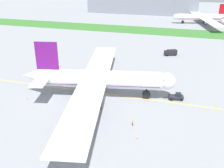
{
  "coord_description": "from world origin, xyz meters",
  "views": [
    {
      "loc": [
        24.62,
        -71.48,
        37.75
      ],
      "look_at": [
        2.24,
        2.46,
        3.87
      ],
      "focal_mm": 41.61,
      "sensor_mm": 36.0,
      "label": 1
    }
  ],
  "objects_px": {
    "ground_crew_wingwalker_port": "(133,122)",
    "traffic_cone_port_wing": "(27,98)",
    "pushback_tug": "(176,96)",
    "parked_airliner_far_left": "(203,17)",
    "airliner_foreground": "(98,79)",
    "ground_crew_marshaller_front": "(83,132)",
    "traffic_cone_near_nose": "(137,138)",
    "service_truck_baggage_loader": "(171,52)"
  },
  "relations": [
    {
      "from": "airliner_foreground",
      "to": "traffic_cone_near_nose",
      "type": "bearing_deg",
      "value": -48.66
    },
    {
      "from": "airliner_foreground",
      "to": "traffic_cone_port_wing",
      "type": "distance_m",
      "value": 23.45
    },
    {
      "from": "service_truck_baggage_loader",
      "to": "ground_crew_marshaller_front",
      "type": "bearing_deg",
      "value": -101.2
    },
    {
      "from": "ground_crew_wingwalker_port",
      "to": "parked_airliner_far_left",
      "type": "distance_m",
      "value": 157.21
    },
    {
      "from": "pushback_tug",
      "to": "ground_crew_marshaller_front",
      "type": "relative_size",
      "value": 4.07
    },
    {
      "from": "airliner_foreground",
      "to": "ground_crew_marshaller_front",
      "type": "bearing_deg",
      "value": -79.9
    },
    {
      "from": "traffic_cone_near_nose",
      "to": "ground_crew_wingwalker_port",
      "type": "bearing_deg",
      "value": 112.79
    },
    {
      "from": "pushback_tug",
      "to": "ground_crew_marshaller_front",
      "type": "bearing_deg",
      "value": -127.67
    },
    {
      "from": "traffic_cone_near_nose",
      "to": "airliner_foreground",
      "type": "bearing_deg",
      "value": 131.34
    },
    {
      "from": "pushback_tug",
      "to": "ground_crew_wingwalker_port",
      "type": "distance_m",
      "value": 21.38
    },
    {
      "from": "traffic_cone_port_wing",
      "to": "parked_airliner_far_left",
      "type": "relative_size",
      "value": 0.01
    },
    {
      "from": "pushback_tug",
      "to": "ground_crew_wingwalker_port",
      "type": "height_order",
      "value": "pushback_tug"
    },
    {
      "from": "traffic_cone_near_nose",
      "to": "parked_airliner_far_left",
      "type": "height_order",
      "value": "parked_airliner_far_left"
    },
    {
      "from": "ground_crew_marshaller_front",
      "to": "parked_airliner_far_left",
      "type": "xyz_separation_m",
      "value": [
        30.47,
        163.85,
        4.06
      ]
    },
    {
      "from": "airliner_foreground",
      "to": "traffic_cone_near_nose",
      "type": "xyz_separation_m",
      "value": [
        16.95,
        -19.26,
        -5.77
      ]
    },
    {
      "from": "pushback_tug",
      "to": "traffic_cone_near_nose",
      "type": "relative_size",
      "value": 11.09
    },
    {
      "from": "airliner_foreground",
      "to": "pushback_tug",
      "type": "relative_size",
      "value": 11.88
    },
    {
      "from": "ground_crew_marshaller_front",
      "to": "traffic_cone_near_nose",
      "type": "bearing_deg",
      "value": 10.32
    },
    {
      "from": "pushback_tug",
      "to": "parked_airliner_far_left",
      "type": "xyz_separation_m",
      "value": [
        9.75,
        137.0,
        4.0
      ]
    },
    {
      "from": "ground_crew_wingwalker_port",
      "to": "traffic_cone_port_wing",
      "type": "bearing_deg",
      "value": 171.44
    },
    {
      "from": "ground_crew_wingwalker_port",
      "to": "ground_crew_marshaller_front",
      "type": "height_order",
      "value": "ground_crew_wingwalker_port"
    },
    {
      "from": "pushback_tug",
      "to": "ground_crew_wingwalker_port",
      "type": "bearing_deg",
      "value": -117.78
    },
    {
      "from": "airliner_foreground",
      "to": "ground_crew_wingwalker_port",
      "type": "bearing_deg",
      "value": -43.18
    },
    {
      "from": "pushback_tug",
      "to": "traffic_cone_near_nose",
      "type": "xyz_separation_m",
      "value": [
        -7.64,
        -24.46,
        -0.74
      ]
    },
    {
      "from": "airliner_foreground",
      "to": "pushback_tug",
      "type": "distance_m",
      "value": 25.63
    },
    {
      "from": "ground_crew_wingwalker_port",
      "to": "parked_airliner_far_left",
      "type": "relative_size",
      "value": 0.02
    },
    {
      "from": "ground_crew_wingwalker_port",
      "to": "service_truck_baggage_loader",
      "type": "distance_m",
      "value": 66.12
    },
    {
      "from": "ground_crew_wingwalker_port",
      "to": "traffic_cone_port_wing",
      "type": "distance_m",
      "value": 36.18
    },
    {
      "from": "ground_crew_marshaller_front",
      "to": "pushback_tug",
      "type": "bearing_deg",
      "value": 52.33
    },
    {
      "from": "airliner_foreground",
      "to": "pushback_tug",
      "type": "xyz_separation_m",
      "value": [
        24.59,
        5.2,
        -5.03
      ]
    },
    {
      "from": "parked_airliner_far_left",
      "to": "pushback_tug",
      "type": "bearing_deg",
      "value": -94.07
    },
    {
      "from": "traffic_cone_near_nose",
      "to": "parked_airliner_far_left",
      "type": "distance_m",
      "value": 162.47
    },
    {
      "from": "traffic_cone_near_nose",
      "to": "pushback_tug",
      "type": "bearing_deg",
      "value": 72.66
    },
    {
      "from": "service_truck_baggage_loader",
      "to": "parked_airliner_far_left",
      "type": "bearing_deg",
      "value": 80.02
    },
    {
      "from": "traffic_cone_near_nose",
      "to": "traffic_cone_port_wing",
      "type": "height_order",
      "value": "same"
    },
    {
      "from": "ground_crew_marshaller_front",
      "to": "airliner_foreground",
      "type": "bearing_deg",
      "value": 100.1
    },
    {
      "from": "pushback_tug",
      "to": "service_truck_baggage_loader",
      "type": "xyz_separation_m",
      "value": [
        -6.09,
        47.08,
        0.49
      ]
    },
    {
      "from": "airliner_foreground",
      "to": "ground_crew_marshaller_front",
      "type": "distance_m",
      "value": 22.57
    },
    {
      "from": "airliner_foreground",
      "to": "service_truck_baggage_loader",
      "type": "distance_m",
      "value": 55.65
    },
    {
      "from": "traffic_cone_port_wing",
      "to": "pushback_tug",
      "type": "bearing_deg",
      "value": 16.49
    },
    {
      "from": "ground_crew_marshaller_front",
      "to": "traffic_cone_port_wing",
      "type": "bearing_deg",
      "value": 151.97
    },
    {
      "from": "pushback_tug",
      "to": "ground_crew_marshaller_front",
      "type": "distance_m",
      "value": 33.92
    }
  ]
}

